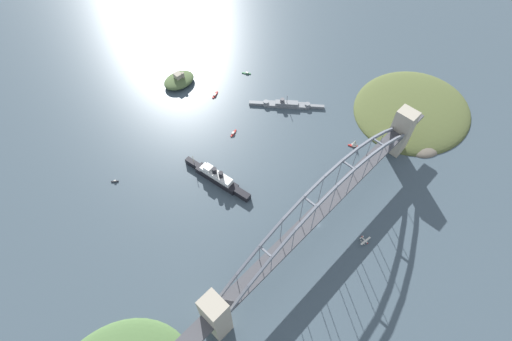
# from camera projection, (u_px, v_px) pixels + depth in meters

# --- Properties ---
(ground_plane) EXTENTS (1400.00, 1400.00, 0.00)m
(ground_plane) POSITION_uv_depth(u_px,v_px,m) (319.00, 225.00, 354.87)
(ground_plane) COLOR #3D4C56
(harbor_arch_bridge) EXTENTS (310.69, 18.12, 70.91)m
(harbor_arch_bridge) POSITION_uv_depth(u_px,v_px,m) (323.00, 208.00, 330.47)
(harbor_arch_bridge) COLOR #ADA38E
(harbor_arch_bridge) RESTS_ON ground
(headland_east_shore) EXTENTS (141.44, 125.57, 16.93)m
(headland_east_shore) POSITION_uv_depth(u_px,v_px,m) (412.00, 112.00, 439.61)
(headland_east_shore) COLOR #4C562D
(headland_east_shore) RESTS_ON ground
(ocean_liner) EXTENTS (16.91, 78.90, 18.30)m
(ocean_liner) POSITION_uv_depth(u_px,v_px,m) (217.00, 177.00, 379.31)
(ocean_liner) COLOR black
(ocean_liner) RESTS_ON ground
(naval_cruiser) EXTENTS (57.97, 68.92, 16.12)m
(naval_cruiser) POSITION_uv_depth(u_px,v_px,m) (286.00, 104.00, 443.21)
(naval_cruiser) COLOR slate
(naval_cruiser) RESTS_ON ground
(fort_island_mid_harbor) EXTENTS (38.80, 29.39, 15.14)m
(fort_island_mid_harbor) POSITION_uv_depth(u_px,v_px,m) (179.00, 80.00, 464.47)
(fort_island_mid_harbor) COLOR #4C6038
(fort_island_mid_harbor) RESTS_ON ground
(seaplane_taxiing_near_bridge) EXTENTS (11.94, 8.35, 4.98)m
(seaplane_taxiing_near_bridge) POSITION_uv_depth(u_px,v_px,m) (365.00, 241.00, 342.94)
(seaplane_taxiing_near_bridge) COLOR #B7B7B2
(seaplane_taxiing_near_bridge) RESTS_ON ground
(small_boat_0) EXTENTS (7.32, 10.04, 2.22)m
(small_boat_0) POSITION_uv_depth(u_px,v_px,m) (247.00, 73.00, 477.96)
(small_boat_0) COLOR #2D6B3D
(small_boat_0) RESTS_ON ground
(small_boat_1) EXTENTS (7.82, 9.32, 10.88)m
(small_boat_1) POSITION_uv_depth(u_px,v_px,m) (355.00, 143.00, 405.96)
(small_boat_1) COLOR #B2231E
(small_boat_1) RESTS_ON ground
(small_boat_2) EXTENTS (6.11, 5.41, 2.37)m
(small_boat_2) POSITION_uv_depth(u_px,v_px,m) (115.00, 181.00, 382.32)
(small_boat_2) COLOR black
(small_boat_2) RESTS_ON ground
(small_boat_3) EXTENTS (11.10, 4.92, 2.50)m
(small_boat_3) POSITION_uv_depth(u_px,v_px,m) (233.00, 133.00, 419.58)
(small_boat_3) COLOR #B2231E
(small_boat_3) RESTS_ON ground
(small_boat_4) EXTENTS (11.90, 6.01, 2.21)m
(small_boat_4) POSITION_uv_depth(u_px,v_px,m) (215.00, 95.00, 455.12)
(small_boat_4) COLOR #B2231E
(small_boat_4) RESTS_ON ground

